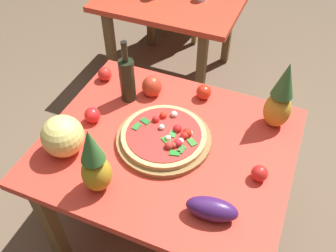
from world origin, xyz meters
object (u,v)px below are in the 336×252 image
(pineapple_left, at_px, (280,99))
(pizza_board, at_px, (164,139))
(melon, at_px, (63,136))
(display_table, at_px, (167,156))
(pizza, at_px, (165,135))
(wine_bottle, at_px, (127,79))
(pineapple_right, at_px, (95,164))
(background_table, at_px, (173,8))
(eggplant, at_px, (212,209))
(tomato_at_corner, at_px, (204,92))
(bell_pepper, at_px, (152,86))
(tomato_beside_pepper, at_px, (105,74))
(tomato_by_bottle, at_px, (92,115))
(tomato_near_board, at_px, (260,173))

(pineapple_left, bearing_deg, pizza_board, -145.49)
(melon, bearing_deg, pineapple_left, 32.43)
(display_table, xyz_separation_m, pizza, (-0.01, 0.01, 0.13))
(wine_bottle, xyz_separation_m, pineapple_right, (0.13, -0.53, 0.02))
(pineapple_left, bearing_deg, background_table, 131.73)
(wine_bottle, bearing_deg, background_table, 100.75)
(eggplant, bearing_deg, pizza, 137.26)
(display_table, distance_m, background_table, 1.46)
(pineapple_right, bearing_deg, eggplant, 5.58)
(pizza, relative_size, tomato_at_corner, 5.03)
(melon, distance_m, bell_pepper, 0.53)
(pizza, distance_m, wine_bottle, 0.36)
(eggplant, distance_m, tomato_beside_pepper, 0.97)
(tomato_by_bottle, relative_size, tomato_near_board, 1.10)
(tomato_by_bottle, relative_size, tomato_beside_pepper, 1.03)
(pizza_board, relative_size, tomato_at_corner, 5.65)
(pineapple_right, xyz_separation_m, tomato_at_corner, (0.22, 0.68, -0.11))
(pineapple_left, height_order, melon, pineapple_left)
(display_table, distance_m, pizza_board, 0.10)
(pineapple_right, xyz_separation_m, tomato_beside_pepper, (-0.32, 0.62, -0.11))
(pizza_board, height_order, wine_bottle, wine_bottle)
(tomato_near_board, bearing_deg, pizza, 174.11)
(melon, relative_size, tomato_beside_pepper, 2.50)
(wine_bottle, xyz_separation_m, tomato_by_bottle, (-0.08, -0.21, -0.09))
(pineapple_left, relative_size, tomato_near_board, 5.04)
(pineapple_left, bearing_deg, pineapple_right, -132.77)
(tomato_at_corner, bearing_deg, wine_bottle, -157.20)
(wine_bottle, height_order, pineapple_right, wine_bottle)
(wine_bottle, height_order, eggplant, wine_bottle)
(pineapple_right, bearing_deg, bell_pepper, 93.63)
(tomato_beside_pepper, bearing_deg, pineapple_left, 0.59)
(pizza, xyz_separation_m, tomato_near_board, (0.44, -0.05, -0.01))
(tomato_at_corner, height_order, tomato_beside_pepper, tomato_at_corner)
(background_table, relative_size, tomato_by_bottle, 13.48)
(background_table, relative_size, pineapple_left, 2.93)
(display_table, height_order, melon, melon)
(background_table, distance_m, pineapple_right, 1.74)
(melon, xyz_separation_m, tomato_beside_pepper, (-0.09, 0.51, -0.06))
(pineapple_right, distance_m, tomato_at_corner, 0.72)
(melon, bearing_deg, pineapple_right, -26.05)
(pizza_board, relative_size, eggplant, 2.16)
(wine_bottle, height_order, bell_pepper, wine_bottle)
(wine_bottle, bearing_deg, eggplant, -39.39)
(pizza_board, relative_size, bell_pepper, 3.84)
(tomato_by_bottle, bearing_deg, wine_bottle, 68.68)
(pineapple_left, bearing_deg, tomato_near_board, -89.15)
(pizza_board, xyz_separation_m, bell_pepper, (-0.18, 0.28, 0.04))
(display_table, xyz_separation_m, tomato_at_corner, (0.05, 0.36, 0.13))
(pizza_board, xyz_separation_m, pineapple_right, (-0.15, -0.33, 0.13))
(display_table, bearing_deg, pineapple_left, 36.64)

